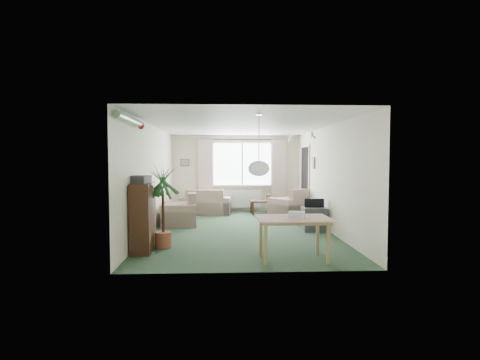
{
  "coord_description": "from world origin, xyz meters",
  "views": [
    {
      "loc": [
        -0.4,
        -8.55,
        1.61
      ],
      "look_at": [
        0.0,
        0.3,
        1.15
      ],
      "focal_mm": 28.0,
      "sensor_mm": 36.0,
      "label": 1
    }
  ],
  "objects_px": {
    "bookshelf": "(143,217)",
    "tv_cube": "(314,219)",
    "armchair_corner": "(290,203)",
    "pet_bed": "(304,222)",
    "armchair_left": "(179,209)",
    "houseplant": "(163,206)",
    "sofa": "(206,201)",
    "coffee_table": "(266,207)",
    "dining_table": "(293,239)"
  },
  "relations": [
    {
      "from": "pet_bed",
      "to": "armchair_corner",
      "type": "bearing_deg",
      "value": 99.05
    },
    {
      "from": "armchair_corner",
      "to": "tv_cube",
      "type": "distance_m",
      "value": 1.9
    },
    {
      "from": "bookshelf",
      "to": "houseplant",
      "type": "height_order",
      "value": "houseplant"
    },
    {
      "from": "sofa",
      "to": "armchair_left",
      "type": "relative_size",
      "value": 1.67
    },
    {
      "from": "coffee_table",
      "to": "armchair_left",
      "type": "bearing_deg",
      "value": -142.61
    },
    {
      "from": "armchair_left",
      "to": "houseplant",
      "type": "bearing_deg",
      "value": -4.66
    },
    {
      "from": "houseplant",
      "to": "tv_cube",
      "type": "height_order",
      "value": "houseplant"
    },
    {
      "from": "sofa",
      "to": "armchair_left",
      "type": "xyz_separation_m",
      "value": [
        -0.57,
        -2.0,
        0.03
      ]
    },
    {
      "from": "bookshelf",
      "to": "armchair_left",
      "type": "bearing_deg",
      "value": 79.11
    },
    {
      "from": "armchair_left",
      "to": "coffee_table",
      "type": "bearing_deg",
      "value": 123.07
    },
    {
      "from": "sofa",
      "to": "bookshelf",
      "type": "height_order",
      "value": "bookshelf"
    },
    {
      "from": "sofa",
      "to": "armchair_left",
      "type": "height_order",
      "value": "armchair_left"
    },
    {
      "from": "tv_cube",
      "to": "pet_bed",
      "type": "height_order",
      "value": "tv_cube"
    },
    {
      "from": "coffee_table",
      "to": "dining_table",
      "type": "relative_size",
      "value": 0.87
    },
    {
      "from": "coffee_table",
      "to": "pet_bed",
      "type": "bearing_deg",
      "value": -67.17
    },
    {
      "from": "armchair_left",
      "to": "coffee_table",
      "type": "xyz_separation_m",
      "value": [
        2.38,
        1.82,
        -0.19
      ]
    },
    {
      "from": "armchair_left",
      "to": "houseplant",
      "type": "relative_size",
      "value": 0.58
    },
    {
      "from": "tv_cube",
      "to": "armchair_corner",
      "type": "bearing_deg",
      "value": 99.08
    },
    {
      "from": "bookshelf",
      "to": "houseplant",
      "type": "bearing_deg",
      "value": 27.06
    },
    {
      "from": "dining_table",
      "to": "tv_cube",
      "type": "bearing_deg",
      "value": 69.18
    },
    {
      "from": "sofa",
      "to": "houseplant",
      "type": "distance_m",
      "value": 4.41
    },
    {
      "from": "tv_cube",
      "to": "pet_bed",
      "type": "distance_m",
      "value": 0.81
    },
    {
      "from": "armchair_corner",
      "to": "tv_cube",
      "type": "bearing_deg",
      "value": 63.79
    },
    {
      "from": "sofa",
      "to": "bookshelf",
      "type": "bearing_deg",
      "value": 83.38
    },
    {
      "from": "armchair_corner",
      "to": "pet_bed",
      "type": "distance_m",
      "value": 1.17
    },
    {
      "from": "coffee_table",
      "to": "tv_cube",
      "type": "xyz_separation_m",
      "value": [
        0.82,
        -2.62,
        0.06
      ]
    },
    {
      "from": "houseplant",
      "to": "pet_bed",
      "type": "xyz_separation_m",
      "value": [
        3.16,
        2.34,
        -0.71
      ]
    },
    {
      "from": "bookshelf",
      "to": "dining_table",
      "type": "relative_size",
      "value": 1.12
    },
    {
      "from": "armchair_corner",
      "to": "pet_bed",
      "type": "relative_size",
      "value": 1.63
    },
    {
      "from": "houseplant",
      "to": "pet_bed",
      "type": "height_order",
      "value": "houseplant"
    },
    {
      "from": "pet_bed",
      "to": "sofa",
      "type": "bearing_deg",
      "value": 141.91
    },
    {
      "from": "bookshelf",
      "to": "coffee_table",
      "type": "bearing_deg",
      "value": 54.83
    },
    {
      "from": "houseplant",
      "to": "tv_cube",
      "type": "bearing_deg",
      "value": 25.8
    },
    {
      "from": "armchair_corner",
      "to": "houseplant",
      "type": "distance_m",
      "value": 4.57
    },
    {
      "from": "houseplant",
      "to": "pet_bed",
      "type": "bearing_deg",
      "value": 36.46
    },
    {
      "from": "houseplant",
      "to": "pet_bed",
      "type": "distance_m",
      "value": 4.0
    },
    {
      "from": "armchair_corner",
      "to": "armchair_left",
      "type": "xyz_separation_m",
      "value": [
        -2.98,
        -1.07,
        -0.01
      ]
    },
    {
      "from": "sofa",
      "to": "tv_cube",
      "type": "bearing_deg",
      "value": 137.87
    },
    {
      "from": "dining_table",
      "to": "pet_bed",
      "type": "distance_m",
      "value": 3.47
    },
    {
      "from": "tv_cube",
      "to": "armchair_left",
      "type": "bearing_deg",
      "value": 168.11
    },
    {
      "from": "armchair_left",
      "to": "pet_bed",
      "type": "relative_size",
      "value": 1.58
    },
    {
      "from": "armchair_corner",
      "to": "pet_bed",
      "type": "xyz_separation_m",
      "value": [
        0.17,
        -1.1,
        -0.36
      ]
    },
    {
      "from": "sofa",
      "to": "dining_table",
      "type": "xyz_separation_m",
      "value": [
        1.66,
        -5.35,
        -0.04
      ]
    },
    {
      "from": "armchair_left",
      "to": "pet_bed",
      "type": "bearing_deg",
      "value": 85.26
    },
    {
      "from": "sofa",
      "to": "bookshelf",
      "type": "xyz_separation_m",
      "value": [
        -0.91,
        -4.55,
        0.23
      ]
    },
    {
      "from": "bookshelf",
      "to": "dining_table",
      "type": "distance_m",
      "value": 2.71
    },
    {
      "from": "armchair_corner",
      "to": "houseplant",
      "type": "relative_size",
      "value": 0.6
    },
    {
      "from": "bookshelf",
      "to": "tv_cube",
      "type": "relative_size",
      "value": 2.06
    },
    {
      "from": "armchair_left",
      "to": "dining_table",
      "type": "xyz_separation_m",
      "value": [
        2.23,
        -3.35,
        -0.06
      ]
    },
    {
      "from": "bookshelf",
      "to": "tv_cube",
      "type": "xyz_separation_m",
      "value": [
        3.54,
        1.74,
        -0.34
      ]
    }
  ]
}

